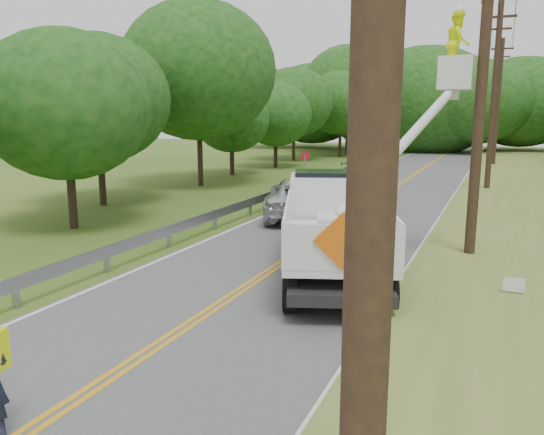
% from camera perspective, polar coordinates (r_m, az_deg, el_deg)
% --- Properties ---
extents(ground, '(140.00, 140.00, 0.00)m').
position_cam_1_polar(ground, '(10.04, -14.29, -14.63)').
color(ground, '#325717').
rests_on(ground, ground).
extents(road, '(7.20, 96.00, 0.03)m').
position_cam_1_polar(road, '(22.24, 8.27, -0.10)').
color(road, '#4E4E51').
rests_on(road, ground).
extents(guardrail, '(0.18, 48.00, 0.77)m').
position_cam_1_polar(guardrail, '(24.31, -0.29, 2.27)').
color(guardrail, '#93969A').
rests_on(guardrail, ground).
extents(utility_poles, '(1.60, 43.30, 10.00)m').
position_cam_1_polar(utility_poles, '(24.10, 22.46, 12.62)').
color(utility_poles, black).
rests_on(utility_poles, ground).
extents(tall_grass_verge, '(7.00, 96.00, 0.30)m').
position_cam_1_polar(tall_grass_verge, '(21.51, 26.82, -1.21)').
color(tall_grass_verge, '#56752D').
rests_on(tall_grass_verge, ground).
extents(treeline_left, '(10.62, 56.21, 11.45)m').
position_cam_1_polar(treeline_left, '(41.25, 0.24, 13.30)').
color(treeline_left, '#332319').
rests_on(treeline_left, ground).
extents(treeline_horizon, '(56.58, 14.77, 12.58)m').
position_cam_1_polar(treeline_horizon, '(63.34, 19.78, 11.60)').
color(treeline_horizon, '#123F11').
rests_on(treeline_horizon, ground).
extents(bucket_truck, '(5.39, 7.62, 7.04)m').
position_cam_1_polar(bucket_truck, '(15.11, 7.38, 0.73)').
color(bucket_truck, black).
rests_on(bucket_truck, road).
extents(suv_silver, '(4.54, 6.48, 1.64)m').
position_cam_1_polar(suv_silver, '(22.28, 3.05, 2.19)').
color(suv_silver, silver).
rests_on(suv_silver, road).
extents(suv_darkgrey, '(2.43, 5.36, 1.52)m').
position_cam_1_polar(suv_darkgrey, '(33.65, 9.89, 4.98)').
color(suv_darkgrey, '#3E3F45').
rests_on(suv_darkgrey, road).
extents(stop_sign_permanent, '(0.45, 0.26, 2.33)m').
position_cam_1_polar(stop_sign_permanent, '(28.29, 3.57, 5.50)').
color(stop_sign_permanent, '#93969A').
rests_on(stop_sign_permanent, ground).
extents(yard_sign, '(0.45, 0.04, 0.66)m').
position_cam_1_polar(yard_sign, '(13.25, 24.60, -6.74)').
color(yard_sign, white).
rests_on(yard_sign, ground).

